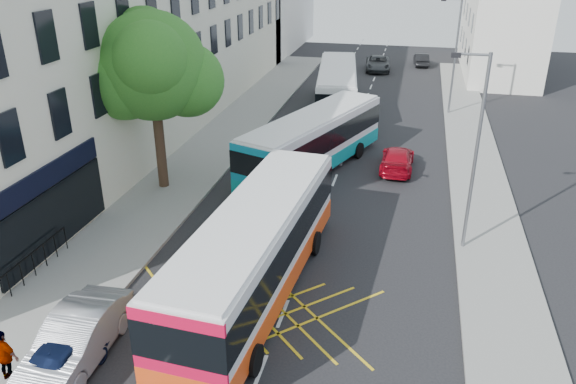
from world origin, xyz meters
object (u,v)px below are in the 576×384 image
Objects in this scene: bus_mid at (313,141)px; distant_car_dark at (421,59)px; lamp_far at (454,51)px; lamp_near at (475,145)px; distant_car_grey at (378,63)px; parked_car_silver at (76,339)px; bus_near at (255,250)px; red_hatchback at (397,159)px; street_tree at (152,67)px; bus_far at (337,88)px; parked_car_blue at (57,365)px; pedestrian_far at (5,356)px.

bus_mid reaches higher than distant_car_dark.
lamp_far is 17.64m from distant_car_dark.
lamp_near is 0.69× the size of bus_mid.
distant_car_grey is (-6.19, 13.74, -3.94)m from lamp_far.
parked_car_silver is at bearing 72.61° from distant_car_dark.
red_hatchback is at bearing 75.48° from bus_near.
lamp_far is 15.20m from bus_mid.
street_tree is 0.74× the size of bus_far.
lamp_far is 1.68× the size of parked_car_silver.
parked_car_silver is 1.29× the size of distant_car_dark.
lamp_near is 20.00m from lamp_far.
parked_car_blue is 0.81× the size of distant_car_grey.
distant_car_grey is (-3.15, 25.44, 0.06)m from red_hatchback.
lamp_far is 2.02× the size of parked_car_blue.
parked_car_silver reaches higher than red_hatchback.
parked_car_silver reaches higher than parked_car_blue.
bus_near is 6.49m from parked_car_silver.
parked_car_blue is at bearing -159.02° from pedestrian_far.
bus_far is at bearing 95.39° from bus_near.
street_tree is at bearing -130.81° from lamp_far.
parked_car_blue is (-4.16, -17.88, -1.01)m from bus_mid.
parked_car_blue is at bearing 66.16° from red_hatchback.
bus_near is at bearing -68.94° from bus_mid.
bus_mid is at bearing 73.23° from parked_car_silver.
street_tree reaches higher than lamp_far.
bus_mid is (-7.63, 7.19, -2.94)m from lamp_near.
lamp_far is 26.18m from bus_near.
bus_far is 2.45× the size of distant_car_grey.
bus_near is at bearing -96.86° from distant_car_grey.
bus_mid reaches higher than parked_car_blue.
bus_near reaches higher than distant_car_grey.
lamp_near reaches higher than bus_far.
pedestrian_far reaches higher than parked_car_silver.
bus_far is 18.91m from distant_car_dark.
bus_mid is at bearing -98.82° from pedestrian_far.
red_hatchback is (-3.04, -11.70, -4.00)m from lamp_far.
distant_car_grey is 45.30m from pedestrian_far.
parked_car_silver is at bearing -127.71° from pedestrian_far.
pedestrian_far is at bearing -165.21° from parked_car_blue.
street_tree is 2.06× the size of red_hatchback.
street_tree is 0.76× the size of bus_mid.
distant_car_dark is at bearing 99.68° from bus_mid.
distant_car_grey is (8.52, 30.78, -5.61)m from street_tree.
street_tree is 15.10m from lamp_near.
bus_far is 12.00m from red_hatchback.
bus_far is 3.01× the size of parked_car_blue.
distant_car_dark is at bearing 34.01° from distant_car_grey.
parked_car_silver is at bearing 64.91° from red_hatchback.
distant_car_grey is at bearing 84.79° from parked_car_blue.
parked_car_blue is 1.07× the size of distant_car_dark.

